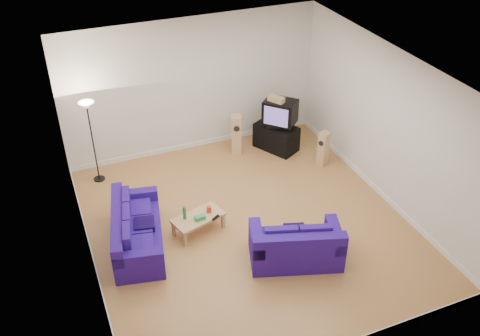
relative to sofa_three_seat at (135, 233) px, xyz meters
name	(u,v)px	position (x,y,z in m)	size (l,w,h in m)	color
room	(248,159)	(2.17, -0.25, 1.25)	(6.01, 6.51, 3.21)	#975F2E
sofa_three_seat	(135,233)	(0.00, 0.00, 0.00)	(1.26, 2.15, 0.78)	#1B055F
sofa_loveseat	(296,247)	(2.57, -1.49, 0.02)	(1.82, 1.37, 0.81)	#1B055F
coffee_table	(198,219)	(1.22, -0.06, 0.02)	(1.08, 0.74, 0.36)	tan
bottle	(184,213)	(0.97, -0.02, 0.20)	(0.06, 0.06, 0.27)	#197233
tissue_box	(200,218)	(1.22, -0.15, 0.11)	(0.20, 0.11, 0.08)	green
red_canister	(209,209)	(1.46, -0.01, 0.13)	(0.09, 0.09, 0.13)	red
remote	(216,218)	(1.51, -0.23, 0.08)	(0.18, 0.05, 0.02)	black
tv_stand	(276,137)	(3.93, 2.16, 0.02)	(1.01, 0.56, 0.61)	black
av_receiver	(277,125)	(3.91, 2.12, 0.38)	(0.43, 0.35, 0.10)	black
television	(280,112)	(3.99, 2.13, 0.71)	(0.89, 0.89, 0.56)	black
centre_speaker	(276,99)	(3.88, 2.13, 1.05)	(0.39, 0.16, 0.14)	tan
speaker_left	(236,134)	(2.99, 2.36, 0.20)	(0.31, 0.35, 0.98)	tan
speaker_right	(323,149)	(4.62, 1.12, 0.13)	(0.31, 0.29, 0.83)	tan
floor_lamp	(88,117)	(-0.26, 2.45, 1.28)	(0.33, 0.33, 1.90)	black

